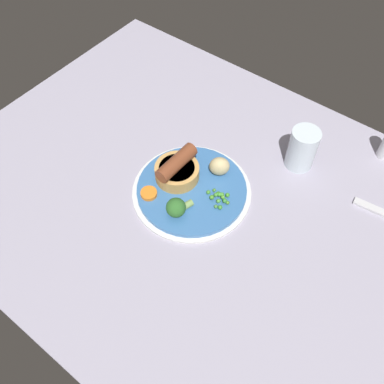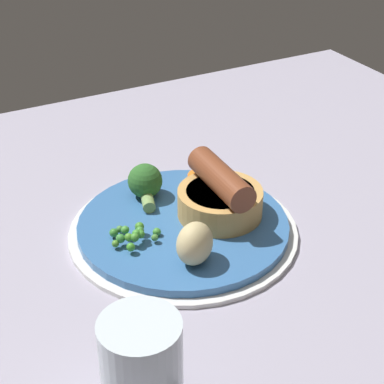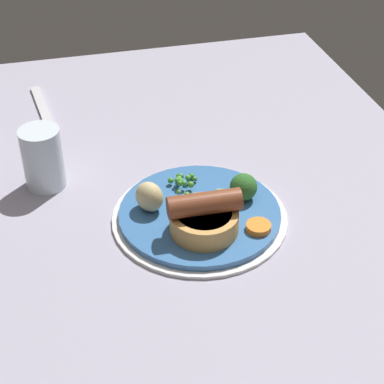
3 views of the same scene
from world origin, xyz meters
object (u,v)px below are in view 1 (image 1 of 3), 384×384
Objects in this scene: sausage_pudding at (177,170)px; carrot_slice_1 at (149,193)px; drinking_glass at (302,149)px; dinner_plate at (192,191)px; broccoli_floret_near at (177,207)px; pea_pile at (219,197)px; potato_chunk_0 at (219,166)px.

carrot_slice_1 is (1.64, 7.11, -1.88)cm from sausage_pudding.
drinking_glass is at bearing -40.48° from sausage_pudding.
carrot_slice_1 is at bearing 168.77° from sausage_pudding.
broccoli_floret_near reaches higher than dinner_plate.
dinner_plate is 7.18cm from broccoli_floret_near.
sausage_pudding reaches higher than pea_pile.
drinking_glass reaches higher than pea_pile.
pea_pile is at bearing -86.13° from sausage_pudding.
pea_pile reaches higher than dinner_plate.
dinner_plate is 4.28× the size of broccoli_floret_near.
drinking_glass is (-17.87, -19.68, 1.02)cm from sausage_pudding.
potato_chunk_0 is (-2.13, -6.68, 3.00)cm from dinner_plate.
carrot_slice_1 is at bearing 58.88° from potato_chunk_0.
broccoli_floret_near is at bearing -179.79° from carrot_slice_1.
potato_chunk_0 reaches higher than carrot_slice_1.
potato_chunk_0 reaches higher than pea_pile.
sausage_pudding is 2.26× the size of potato_chunk_0.
broccoli_floret_near is 1.71× the size of carrot_slice_1.
sausage_pudding is 7.53cm from carrot_slice_1.
pea_pile is 1.57× the size of carrot_slice_1.
potato_chunk_0 reaches higher than broccoli_floret_near.
broccoli_floret_near reaches higher than pea_pile.
drinking_glass reaches higher than dinner_plate.
broccoli_floret_near is at bearing 86.80° from potato_chunk_0.
pea_pile is at bearing 164.98° from broccoli_floret_near.
carrot_slice_1 is at bearing -72.01° from broccoli_floret_near.
carrot_slice_1 is at bearing 53.94° from drinking_glass.
drinking_glass is (-11.53, -13.57, 1.17)cm from potato_chunk_0.
carrot_slice_1 is at bearing 31.86° from pea_pile.
dinner_plate is 7.30× the size of carrot_slice_1.
pea_pile reaches higher than carrot_slice_1.
potato_chunk_0 is (4.08, -5.73, 1.24)cm from pea_pile.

